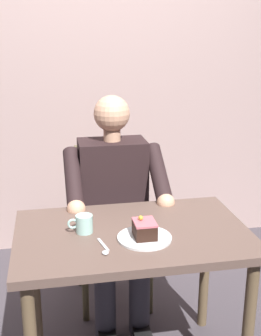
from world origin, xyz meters
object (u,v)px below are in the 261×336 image
at_px(dining_table, 133,252).
at_px(dessert_spoon, 104,249).
at_px(coffee_cup, 84,223).
at_px(cake_slice, 145,229).
at_px(seated_person, 115,206).
at_px(chair, 111,216).

xyz_separation_m(dining_table, dessert_spoon, (0.14, 0.15, 0.10)).
height_order(dining_table, dessert_spoon, dessert_spoon).
bearing_deg(dessert_spoon, coffee_cup, -69.72).
xyz_separation_m(cake_slice, coffee_cup, (0.24, -0.11, -0.00)).
bearing_deg(dining_table, seated_person, -90.00).
distance_m(seated_person, dessert_spoon, 0.66).
height_order(seated_person, dessert_spoon, seated_person).
distance_m(chair, coffee_cup, 0.72).
distance_m(seated_person, coffee_cup, 0.53).
bearing_deg(dessert_spoon, seated_person, -102.41).
relative_size(dining_table, seated_person, 0.82).
height_order(chair, seated_person, seated_person).
bearing_deg(dessert_spoon, cake_slice, -160.21).
bearing_deg(cake_slice, coffee_cup, -24.72).
relative_size(chair, seated_person, 0.74).
bearing_deg(coffee_cup, dining_table, 172.59).
height_order(chair, coffee_cup, chair).
relative_size(dining_table, coffee_cup, 9.25).
bearing_deg(chair, cake_slice, 92.55).
xyz_separation_m(dining_table, cake_slice, (-0.03, 0.08, 0.14)).
height_order(cake_slice, dessert_spoon, cake_slice).
xyz_separation_m(cake_slice, dessert_spoon, (0.17, 0.06, -0.04)).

